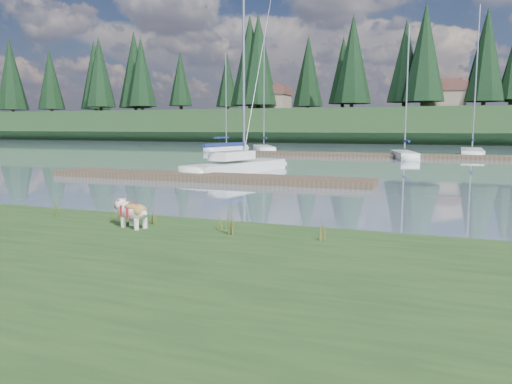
% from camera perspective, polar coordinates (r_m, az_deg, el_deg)
% --- Properties ---
extents(ground, '(200.00, 200.00, 0.00)m').
position_cam_1_polar(ground, '(42.49, 11.89, 3.96)').
color(ground, '#7F95A8').
rests_on(ground, ground).
extents(bank, '(60.00, 9.00, 0.35)m').
position_cam_1_polar(bank, '(9.21, -26.99, -8.06)').
color(bank, '#2B4B1E').
rests_on(bank, ground).
extents(ridge, '(200.00, 20.00, 5.00)m').
position_cam_1_polar(ridge, '(85.15, 16.58, 7.20)').
color(ridge, '#1C351A').
rests_on(ridge, ground).
extents(bulldog, '(1.00, 0.59, 0.59)m').
position_cam_1_polar(bulldog, '(11.05, -13.90, -2.07)').
color(bulldog, silver).
rests_on(bulldog, bank).
extents(sailboat_main, '(3.51, 8.73, 12.35)m').
position_cam_1_polar(sailboat_main, '(27.89, -1.44, 3.20)').
color(sailboat_main, white).
rests_on(sailboat_main, ground).
extents(dock_near, '(16.00, 2.00, 0.30)m').
position_cam_1_polar(dock_near, '(23.58, -6.11, 1.71)').
color(dock_near, '#4C3D2C').
rests_on(dock_near, ground).
extents(dock_far, '(26.00, 2.20, 0.30)m').
position_cam_1_polar(dock_far, '(42.21, 14.58, 4.06)').
color(dock_far, '#4C3D2C').
rests_on(dock_far, ground).
extents(sailboat_bg_0, '(2.62, 6.78, 9.81)m').
position_cam_1_polar(sailboat_bg_0, '(51.30, -3.02, 5.06)').
color(sailboat_bg_0, white).
rests_on(sailboat_bg_0, ground).
extents(sailboat_bg_1, '(4.75, 7.46, 11.38)m').
position_cam_1_polar(sailboat_bg_1, '(50.79, 0.82, 5.05)').
color(sailboat_bg_1, white).
rests_on(sailboat_bg_1, ground).
extents(sailboat_bg_2, '(2.80, 6.79, 10.16)m').
position_cam_1_polar(sailboat_bg_2, '(41.29, 16.47, 4.18)').
color(sailboat_bg_2, white).
rests_on(sailboat_bg_2, ground).
extents(sailboat_bg_3, '(1.86, 8.71, 12.68)m').
position_cam_1_polar(sailboat_bg_3, '(47.63, 23.42, 4.26)').
color(sailboat_bg_3, white).
rests_on(sailboat_bg_3, ground).
extents(weed_0, '(0.17, 0.14, 0.56)m').
position_cam_1_polar(weed_0, '(11.90, -15.64, -2.10)').
color(weed_0, '#475B23').
rests_on(weed_0, bank).
extents(weed_1, '(0.17, 0.14, 0.46)m').
position_cam_1_polar(weed_1, '(11.33, -11.70, -2.69)').
color(weed_1, '#475B23').
rests_on(weed_1, bank).
extents(weed_2, '(0.17, 0.14, 0.75)m').
position_cam_1_polar(weed_2, '(10.03, -2.92, -3.15)').
color(weed_2, '#475B23').
rests_on(weed_2, bank).
extents(weed_3, '(0.17, 0.14, 0.56)m').
position_cam_1_polar(weed_3, '(13.01, -21.93, -1.57)').
color(weed_3, '#475B23').
rests_on(weed_3, bank).
extents(weed_4, '(0.17, 0.14, 0.42)m').
position_cam_1_polar(weed_4, '(10.57, -3.86, -3.36)').
color(weed_4, '#475B23').
rests_on(weed_4, bank).
extents(weed_5, '(0.17, 0.14, 0.55)m').
position_cam_1_polar(weed_5, '(9.66, 7.43, -4.11)').
color(weed_5, '#475B23').
rests_on(weed_5, bank).
extents(mud_lip, '(60.00, 0.50, 0.14)m').
position_cam_1_polar(mud_lip, '(12.51, -11.86, -3.93)').
color(mud_lip, '#33281C').
rests_on(mud_lip, ground).
extents(conifer_0, '(5.72, 5.72, 14.15)m').
position_cam_1_polar(conifer_0, '(100.65, -17.44, 12.95)').
color(conifer_0, '#382619').
rests_on(conifer_0, ridge).
extents(conifer_1, '(4.40, 4.40, 11.30)m').
position_cam_1_polar(conifer_1, '(95.53, -8.62, 12.70)').
color(conifer_1, '#382619').
rests_on(conifer_1, ridge).
extents(conifer_2, '(6.60, 6.60, 16.05)m').
position_cam_1_polar(conifer_2, '(86.64, -0.70, 14.83)').
color(conifer_2, '#382619').
rests_on(conifer_2, ridge).
extents(conifer_3, '(4.84, 4.84, 12.25)m').
position_cam_1_polar(conifer_3, '(86.02, 9.92, 13.56)').
color(conifer_3, '#382619').
rests_on(conifer_3, ridge).
extents(conifer_4, '(6.16, 6.16, 15.10)m').
position_cam_1_polar(conifer_4, '(78.69, 18.72, 14.85)').
color(conifer_4, '#382619').
rests_on(conifer_4, ridge).
extents(house_0, '(6.30, 5.30, 4.65)m').
position_cam_1_polar(house_0, '(86.90, 1.67, 10.68)').
color(house_0, gray).
rests_on(house_0, ridge).
extents(house_1, '(6.30, 5.30, 4.65)m').
position_cam_1_polar(house_1, '(83.03, 20.79, 10.35)').
color(house_1, gray).
rests_on(house_1, ridge).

